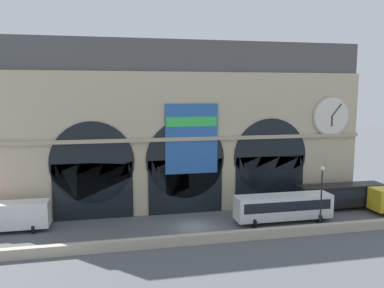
{
  "coord_description": "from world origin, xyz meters",
  "views": [
    {
      "loc": [
        -8.78,
        -39.75,
        14.61
      ],
      "look_at": [
        0.79,
        5.0,
        8.38
      ],
      "focal_mm": 36.53,
      "sensor_mm": 36.0,
      "label": 1
    }
  ],
  "objects_px": {
    "box_truck_west": "(13,216)",
    "street_lamp_quayside": "(322,190)",
    "bus_east": "(341,195)",
    "bus_mideast": "(283,207)"
  },
  "relations": [
    {
      "from": "box_truck_west",
      "to": "bus_mideast",
      "type": "height_order",
      "value": "box_truck_west"
    },
    {
      "from": "box_truck_west",
      "to": "street_lamp_quayside",
      "type": "xyz_separation_m",
      "value": [
        31.54,
        -6.55,
        2.71
      ]
    },
    {
      "from": "street_lamp_quayside",
      "to": "box_truck_west",
      "type": "bearing_deg",
      "value": 168.27
    },
    {
      "from": "bus_mideast",
      "to": "bus_east",
      "type": "height_order",
      "value": "same"
    },
    {
      "from": "box_truck_west",
      "to": "bus_east",
      "type": "height_order",
      "value": "box_truck_west"
    },
    {
      "from": "box_truck_west",
      "to": "bus_east",
      "type": "bearing_deg",
      "value": -0.25
    },
    {
      "from": "box_truck_west",
      "to": "bus_mideast",
      "type": "distance_m",
      "value": 29.1
    },
    {
      "from": "bus_east",
      "to": "street_lamp_quayside",
      "type": "xyz_separation_m",
      "value": [
        -6.5,
        -6.39,
        2.63
      ]
    },
    {
      "from": "bus_mideast",
      "to": "street_lamp_quayside",
      "type": "height_order",
      "value": "street_lamp_quayside"
    },
    {
      "from": "bus_mideast",
      "to": "bus_east",
      "type": "xyz_separation_m",
      "value": [
        9.11,
        3.01,
        0.0
      ]
    }
  ]
}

